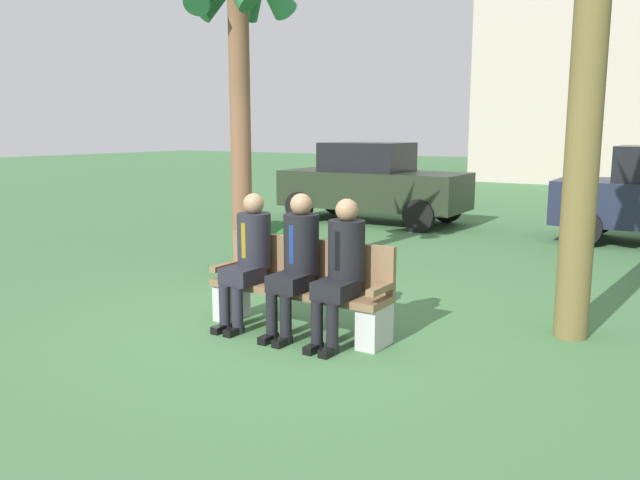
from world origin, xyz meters
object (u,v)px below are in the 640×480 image
object	(u,v)px
park_bench	(301,288)
palm_tree_short	(237,31)
seated_man_left	(249,253)
parked_car_near	(372,183)
seated_man_middle	(297,257)
shrub_near_bench	(272,245)
seated_man_right	(342,264)

from	to	relation	value
park_bench	palm_tree_short	size ratio (longest dim) A/B	0.43
seated_man_left	parked_car_near	distance (m)	7.52
seated_man_left	palm_tree_short	xyz separation A→B (m)	(-1.30, 1.47, 2.40)
park_bench	seated_man_left	xyz separation A→B (m)	(-0.54, -0.12, 0.32)
seated_man_middle	shrub_near_bench	size ratio (longest dim) A/B	1.24
seated_man_left	seated_man_middle	size ratio (longest dim) A/B	0.98
seated_man_middle	seated_man_right	xyz separation A→B (m)	(0.50, -0.00, -0.01)
seated_man_right	parked_car_near	bearing A→B (deg)	115.84
shrub_near_bench	parked_car_near	distance (m)	5.00
park_bench	palm_tree_short	world-z (taller)	palm_tree_short
park_bench	parked_car_near	size ratio (longest dim) A/B	0.48
palm_tree_short	parked_car_near	size ratio (longest dim) A/B	1.10
seated_man_middle	shrub_near_bench	distance (m)	3.02
seated_man_right	shrub_near_bench	xyz separation A→B (m)	(-2.46, 2.25, -0.40)
park_bench	seated_man_middle	bearing A→B (deg)	-76.15
seated_man_middle	seated_man_right	bearing A→B (deg)	-0.22
seated_man_middle	seated_man_left	bearing A→B (deg)	-179.74
seated_man_middle	seated_man_right	world-z (taller)	seated_man_middle
palm_tree_short	seated_man_middle	bearing A→B (deg)	-38.17
seated_man_right	parked_car_near	world-z (taller)	parked_car_near
shrub_near_bench	seated_man_right	bearing A→B (deg)	-42.49
seated_man_left	park_bench	bearing A→B (deg)	12.74
seated_man_right	palm_tree_short	xyz separation A→B (m)	(-2.37, 1.47, 2.40)
park_bench	seated_man_left	world-z (taller)	seated_man_left
seated_man_left	parked_car_near	xyz separation A→B (m)	(-2.38, 7.13, 0.10)
shrub_near_bench	parked_car_near	world-z (taller)	parked_car_near
palm_tree_short	shrub_near_bench	size ratio (longest dim) A/B	3.95
parked_car_near	seated_man_middle	bearing A→B (deg)	-67.49
park_bench	shrub_near_bench	distance (m)	2.88
shrub_near_bench	seated_man_middle	bearing A→B (deg)	-48.95
seated_man_right	parked_car_near	distance (m)	7.93
palm_tree_short	parked_car_near	xyz separation A→B (m)	(-1.08, 5.66, -2.31)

